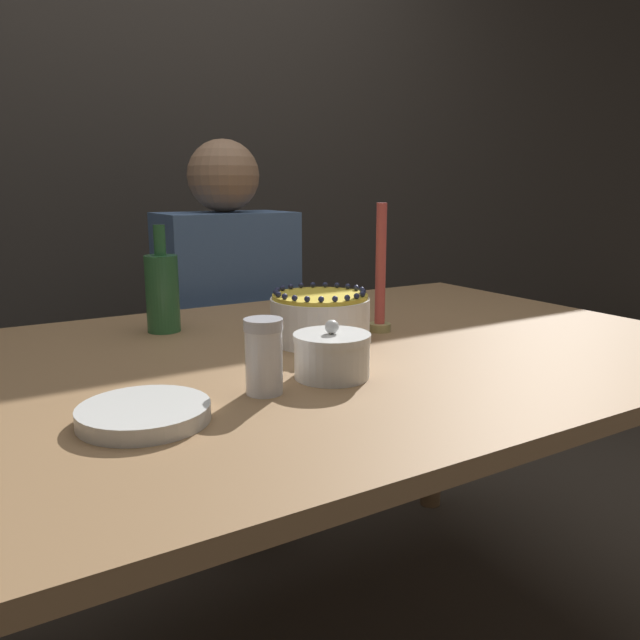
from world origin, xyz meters
TOP-DOWN VIEW (x-y plane):
  - wall_behind at (0.00, 1.40)m, footprint 8.00×0.05m
  - dining_table at (0.00, 0.00)m, footprint 1.63×1.08m
  - cake at (0.03, 0.05)m, footprint 0.21×0.21m
  - sugar_bowl at (-0.08, -0.17)m, footprint 0.13×0.13m
  - sugar_shaker at (-0.21, -0.19)m, footprint 0.06×0.06m
  - plate_stack at (-0.41, -0.21)m, footprint 0.18×0.18m
  - candle at (0.20, 0.06)m, footprint 0.05×0.05m
  - bottle at (-0.22, 0.31)m, footprint 0.07×0.07m
  - person_man_blue_shirt at (0.12, 0.74)m, footprint 0.40×0.34m

SIDE VIEW (x-z plane):
  - person_man_blue_shirt at x=0.12m, z-range -0.08..1.16m
  - dining_table at x=0.00m, z-range 0.29..1.06m
  - plate_stack at x=-0.41m, z-range 0.78..0.80m
  - sugar_bowl at x=-0.08m, z-range 0.76..0.87m
  - cake at x=0.03m, z-range 0.77..0.88m
  - sugar_shaker at x=-0.21m, z-range 0.78..0.90m
  - bottle at x=-0.22m, z-range 0.75..0.99m
  - candle at x=0.20m, z-range 0.75..1.04m
  - wall_behind at x=0.00m, z-range 0.00..2.60m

